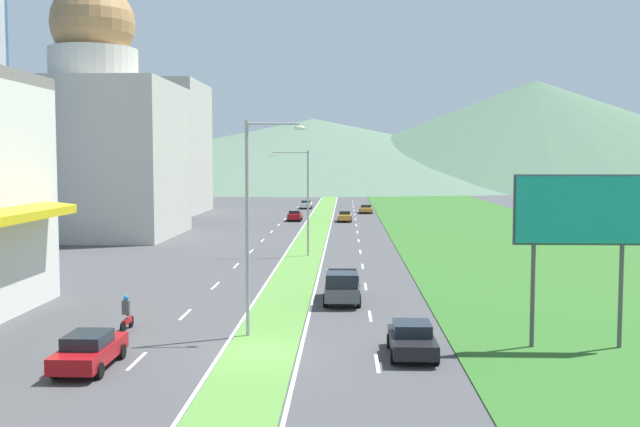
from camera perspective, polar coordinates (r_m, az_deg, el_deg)
The scene contains 49 objects.
ground_plane at distance 32.85m, azimuth -4.70°, elevation -10.87°, with size 600.00×600.00×0.00m, color #424244.
grass_median at distance 91.97m, azimuth -0.30°, elevation -1.11°, with size 3.20×240.00×0.06m, color #518438.
grass_verge_right at distance 93.42m, azimuth 12.43°, elevation -1.13°, with size 24.00×240.00×0.06m, color #2D6023.
lane_dash_left_2 at distance 32.64m, azimuth -14.07°, elevation -11.07°, with size 0.16×2.80×0.01m, color silver.
lane_dash_left_3 at distance 41.46m, azimuth -10.45°, elevation -7.74°, with size 0.16×2.80×0.01m, color silver.
lane_dash_left_4 at distance 50.48m, azimuth -8.14°, elevation -5.57°, with size 0.16×2.80×0.01m, color silver.
lane_dash_left_5 at distance 59.60m, azimuth -6.55°, elevation -4.06°, with size 0.16×2.80×0.01m, color silver.
lane_dash_left_6 at distance 68.79m, azimuth -5.38°, elevation -2.95°, with size 0.16×2.80×0.01m, color silver.
lane_dash_left_7 at distance 78.02m, azimuth -4.49°, elevation -2.09°, with size 0.16×2.80×0.01m, color silver.
lane_dash_left_8 at distance 87.28m, azimuth -3.79°, elevation -1.42°, with size 0.16×2.80×0.01m, color silver.
lane_dash_left_9 at distance 96.56m, azimuth -3.23°, elevation -0.88°, with size 0.16×2.80×0.01m, color silver.
lane_dash_left_10 at distance 105.85m, azimuth -2.76°, elevation -0.43°, with size 0.16×2.80×0.01m, color silver.
lane_dash_left_11 at distance 115.16m, azimuth -2.37°, elevation -0.06°, with size 0.16×2.80×0.01m, color silver.
lane_dash_left_12 at distance 124.47m, azimuth -2.04°, elevation 0.26°, with size 0.16×2.80×0.01m, color silver.
lane_dash_left_13 at distance 133.79m, azimuth -1.75°, elevation 0.53°, with size 0.16×2.80×0.01m, color silver.
lane_dash_left_14 at distance 143.12m, azimuth -1.50°, elevation 0.77°, with size 0.16×2.80×0.01m, color silver.
lane_dash_left_15 at distance 152.45m, azimuth -1.28°, elevation 0.98°, with size 0.16×2.80×0.01m, color silver.
lane_dash_right_2 at distance 31.43m, azimuth 4.48°, elevation -11.55°, with size 0.16×2.80×0.01m, color silver.
lane_dash_right_3 at distance 40.52m, azimuth 3.92°, elevation -7.96°, with size 0.16×2.80×0.01m, color silver.
lane_dash_right_4 at distance 49.71m, azimuth 3.57°, elevation -5.69°, with size 0.16×2.80×0.01m, color silver.
lane_dash_right_5 at distance 58.95m, azimuth 3.33°, elevation -4.13°, with size 0.16×2.80×0.01m, color silver.
lane_dash_right_6 at distance 68.23m, azimuth 3.16°, elevation -2.99°, with size 0.16×2.80×0.01m, color silver.
lane_dash_right_7 at distance 77.53m, azimuth 3.02°, elevation -2.13°, with size 0.16×2.80×0.01m, color silver.
lane_dash_right_8 at distance 86.84m, azimuth 2.92°, elevation -1.45°, with size 0.16×2.80×0.01m, color silver.
lane_dash_right_9 at distance 96.16m, azimuth 2.84°, elevation -0.90°, with size 0.16×2.80×0.01m, color silver.
lane_dash_right_10 at distance 105.49m, azimuth 2.77°, elevation -0.45°, with size 0.16×2.80×0.01m, color silver.
lane_dash_right_11 at distance 114.82m, azimuth 2.71°, elevation -0.07°, with size 0.16×2.80×0.01m, color silver.
lane_dash_right_12 at distance 124.16m, azimuth 2.66°, elevation 0.25°, with size 0.16×2.80×0.01m, color silver.
lane_dash_right_13 at distance 133.51m, azimuth 2.62°, elevation 0.52°, with size 0.16×2.80×0.01m, color silver.
lane_dash_right_14 at distance 142.85m, azimuth 2.59°, elevation 0.76°, with size 0.16×2.80×0.01m, color silver.
lane_dash_right_15 at distance 152.20m, azimuth 2.55°, elevation 0.97°, with size 0.16×2.80×0.01m, color silver.
edge_line_median_left at distance 92.06m, azimuth -1.39°, elevation -1.12°, with size 0.16×240.00×0.01m, color silver.
edge_line_median_right at distance 91.92m, azimuth 0.79°, elevation -1.13°, with size 0.16×240.00×0.01m, color silver.
domed_building at distance 85.47m, azimuth -17.09°, elevation 5.58°, with size 17.59×17.59×28.05m.
midrise_colored at distance 122.20m, azimuth -13.26°, elevation 4.99°, with size 17.85×17.85×20.94m, color #B7B2A8.
hill_far_left at distance 282.61m, azimuth -21.29°, elevation 5.44°, with size 144.50×144.50×32.21m, color #3D5647.
hill_far_center at distance 286.55m, azimuth -0.51°, elevation 4.93°, with size 237.91×237.91×24.52m, color #516B56.
hill_far_right at distance 282.99m, azimuth 16.38°, elevation 6.11°, with size 198.30×198.30×37.72m, color #47664C.
street_lamp_near at distance 35.14m, azimuth -5.23°, elevation -0.11°, with size 2.86×0.46×10.40m.
street_lamp_mid at distance 64.53m, azimuth -1.30°, elevation 1.44°, with size 3.54×0.41×9.34m.
billboard_roadside at distance 34.71m, azimuth 19.50°, elevation -0.28°, with size 5.81×0.28×7.89m.
car_0 at distance 128.52m, azimuth -1.08°, elevation 0.73°, with size 2.00×4.73×1.48m.
car_1 at distance 117.88m, azimuth 3.59°, elevation 0.38°, with size 2.04×4.75×1.37m.
car_2 at distance 31.90m, azimuth -17.52°, elevation -10.10°, with size 1.99×4.66×1.50m.
car_3 at distance 102.89m, azimuth -1.97°, elevation -0.14°, with size 1.94×4.77×1.47m.
car_4 at distance 32.62m, azimuth 7.17°, elevation -9.66°, with size 2.03×4.23×1.45m.
car_5 at distance 101.60m, azimuth 1.94°, elevation -0.20°, with size 1.92×4.63×1.48m.
pickup_truck_0 at distance 43.91m, azimuth 1.75°, elevation -5.71°, with size 2.18×5.40×2.00m.
motorcycle_rider at distance 38.15m, azimuth -14.81°, elevation -7.72°, with size 0.36×2.00×1.80m.
Camera 1 is at (3.78, -31.50, 8.53)m, focal length 41.13 mm.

